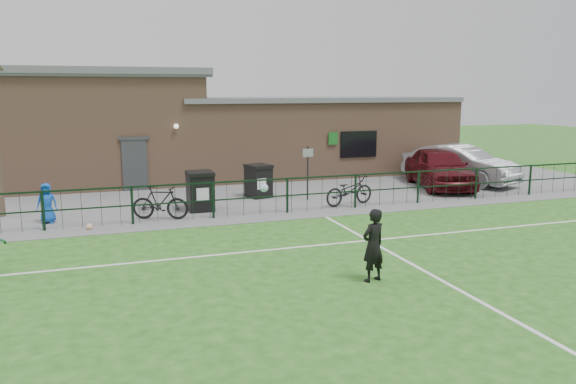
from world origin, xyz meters
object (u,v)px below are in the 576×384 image
object	(u,v)px
car_maroon	(439,168)
car_silver	(460,164)
ball_ground	(89,227)
wheelie_bin_right	(258,182)
sign_post	(308,173)
bicycle_e	(349,190)
spectator_child	(47,203)
wheelie_bin_left	(200,192)
bicycle_d	(160,202)

from	to	relation	value
car_maroon	car_silver	distance (m)	1.60
ball_ground	car_silver	bearing A→B (deg)	12.90
wheelie_bin_right	sign_post	xyz separation A→B (m)	(1.60, -1.08, 0.42)
car_maroon	bicycle_e	distance (m)	5.58
sign_post	spectator_child	distance (m)	8.96
wheelie_bin_left	sign_post	world-z (taller)	sign_post
car_silver	bicycle_d	world-z (taller)	car_silver
wheelie_bin_right	car_silver	bearing A→B (deg)	-13.48
car_maroon	spectator_child	bearing A→B (deg)	-158.48
car_silver	ball_ground	bearing A→B (deg)	169.44
car_maroon	car_silver	size ratio (longest dim) A/B	0.97
wheelie_bin_left	spectator_child	distance (m)	4.80
sign_post	spectator_child	xyz separation A→B (m)	(-8.91, -0.88, -0.38)
wheelie_bin_left	sign_post	xyz separation A→B (m)	(4.12, 0.57, 0.38)
bicycle_d	spectator_child	size ratio (longest dim) A/B	1.44
sign_post	bicycle_d	world-z (taller)	sign_post
ball_ground	bicycle_d	bearing A→B (deg)	17.05
car_maroon	bicycle_e	size ratio (longest dim) A/B	2.44
bicycle_d	car_silver	bearing A→B (deg)	-55.86
wheelie_bin_right	bicycle_d	size ratio (longest dim) A/B	0.65
car_silver	ball_ground	world-z (taller)	car_silver
bicycle_d	wheelie_bin_right	bearing A→B (deg)	-35.03
car_maroon	bicycle_d	world-z (taller)	car_maroon
bicycle_e	spectator_child	xyz separation A→B (m)	(-9.96, 0.52, 0.10)
car_maroon	ball_ground	world-z (taller)	car_maroon
wheelie_bin_left	car_silver	distance (m)	11.95
car_silver	spectator_child	distance (m)	16.73
bicycle_d	ball_ground	size ratio (longest dim) A/B	9.06
wheelie_bin_left	car_silver	bearing A→B (deg)	9.01
car_silver	ball_ground	xyz separation A→B (m)	(-15.37, -3.52, -0.75)
car_silver	bicycle_d	bearing A→B (deg)	168.76
car_silver	spectator_child	size ratio (longest dim) A/B	4.05
wheelie_bin_left	sign_post	distance (m)	4.17
bicycle_e	wheelie_bin_left	bearing A→B (deg)	67.70
spectator_child	car_maroon	bearing A→B (deg)	13.78
wheelie_bin_left	bicycle_d	bearing A→B (deg)	-147.72
wheelie_bin_left	bicycle_d	world-z (taller)	wheelie_bin_left
ball_ground	spectator_child	bearing A→B (deg)	133.53
wheelie_bin_left	car_maroon	size ratio (longest dim) A/B	0.26
wheelie_bin_left	bicycle_e	distance (m)	5.23
wheelie_bin_right	bicycle_e	bearing A→B (deg)	-58.44
wheelie_bin_left	sign_post	size ratio (longest dim) A/B	0.62
wheelie_bin_right	ball_ground	size ratio (longest dim) A/B	5.88
wheelie_bin_right	bicycle_d	xyz separation A→B (m)	(-3.96, -2.58, -0.04)
wheelie_bin_left	ball_ground	distance (m)	3.95
bicycle_d	spectator_child	world-z (taller)	spectator_child
sign_post	wheelie_bin_right	bearing A→B (deg)	145.83
wheelie_bin_right	car_maroon	distance (m)	7.80
sign_post	ball_ground	xyz separation A→B (m)	(-7.70, -2.15, -0.92)
wheelie_bin_right	spectator_child	size ratio (longest dim) A/B	0.94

